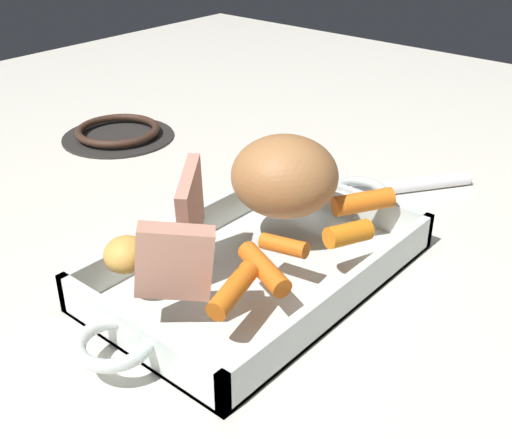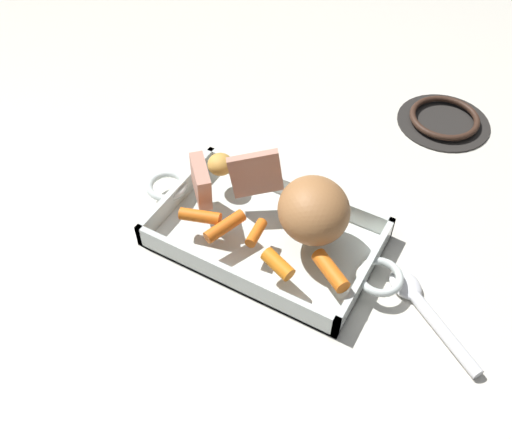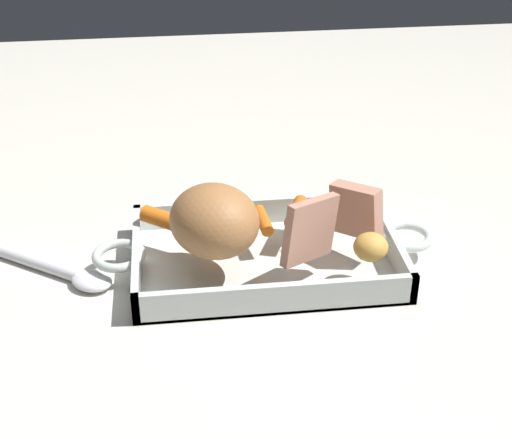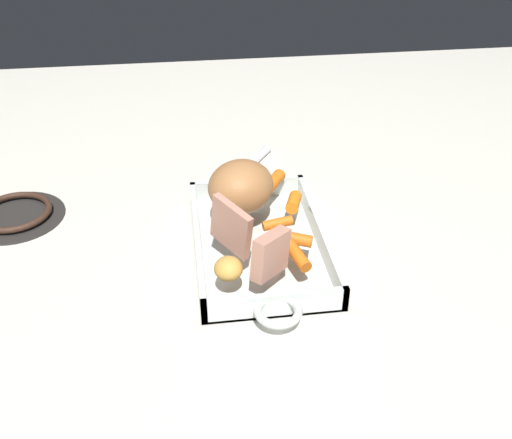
% 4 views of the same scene
% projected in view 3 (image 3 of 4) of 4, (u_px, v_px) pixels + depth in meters
% --- Properties ---
extents(ground_plane, '(2.06, 2.06, 0.00)m').
position_uv_depth(ground_plane, '(266.00, 265.00, 1.02)').
color(ground_plane, silver).
extents(roasting_dish, '(0.46, 0.22, 0.04)m').
position_uv_depth(roasting_dish, '(266.00, 257.00, 1.02)').
color(roasting_dish, silver).
rests_on(roasting_dish, ground_plane).
extents(pork_roast, '(0.16, 0.16, 0.09)m').
position_uv_depth(pork_roast, '(214.00, 221.00, 0.95)').
color(pork_roast, '#AB7141').
rests_on(pork_roast, roasting_dish).
extents(roast_slice_thin, '(0.07, 0.07, 0.08)m').
position_uv_depth(roast_slice_thin, '(356.00, 211.00, 0.99)').
color(roast_slice_thin, tan).
rests_on(roast_slice_thin, roasting_dish).
extents(roast_slice_outer, '(0.08, 0.06, 0.09)m').
position_uv_depth(roast_slice_outer, '(310.00, 230.00, 0.94)').
color(roast_slice_outer, tan).
rests_on(roast_slice_outer, roasting_dish).
extents(baby_carrot_southeast, '(0.02, 0.05, 0.02)m').
position_uv_depth(baby_carrot_southeast, '(263.00, 221.00, 1.02)').
color(baby_carrot_southeast, orange).
rests_on(baby_carrot_southeast, roasting_dish).
extents(baby_carrot_northeast, '(0.04, 0.07, 0.02)m').
position_uv_depth(baby_carrot_northeast, '(296.00, 212.00, 1.04)').
color(baby_carrot_northeast, orange).
rests_on(baby_carrot_northeast, roasting_dish).
extents(baby_carrot_southwest, '(0.07, 0.06, 0.03)m').
position_uv_depth(baby_carrot_southwest, '(166.00, 220.00, 1.02)').
color(baby_carrot_southwest, orange).
rests_on(baby_carrot_southwest, roasting_dish).
extents(baby_carrot_short, '(0.06, 0.04, 0.03)m').
position_uv_depth(baby_carrot_short, '(218.00, 207.00, 1.05)').
color(baby_carrot_short, orange).
rests_on(baby_carrot_short, roasting_dish).
extents(baby_carrot_center_left, '(0.07, 0.04, 0.03)m').
position_uv_depth(baby_carrot_center_left, '(328.00, 210.00, 1.04)').
color(baby_carrot_center_left, orange).
rests_on(baby_carrot_center_left, roasting_dish).
extents(potato_golden_large, '(0.04, 0.04, 0.04)m').
position_uv_depth(potato_golden_large, '(371.00, 247.00, 0.95)').
color(potato_golden_large, gold).
rests_on(potato_golden_large, roasting_dish).
extents(serving_spoon, '(0.18, 0.13, 0.02)m').
position_uv_depth(serving_spoon, '(63.00, 271.00, 0.99)').
color(serving_spoon, white).
rests_on(serving_spoon, ground_plane).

